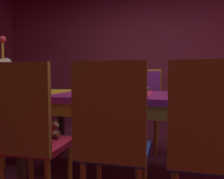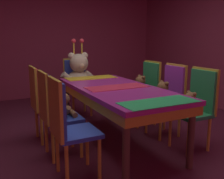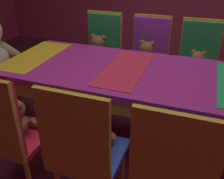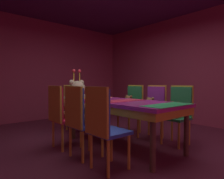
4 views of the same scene
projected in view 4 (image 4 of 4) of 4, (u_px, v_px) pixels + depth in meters
ground_plane at (122, 146)px, 3.19m from camera, size 7.90×7.90×0.00m
wall_back at (44, 70)px, 5.56m from camera, size 5.20×0.12×2.80m
wall_right at (198, 68)px, 4.85m from camera, size 0.12×6.40×2.80m
banquet_table at (122, 106)px, 3.17m from camera, size 0.90×2.02×0.75m
chair_left_0 at (102, 120)px, 2.24m from camera, size 0.42×0.41×0.98m
chair_left_1 at (78, 115)px, 2.63m from camera, size 0.42×0.41×0.98m
teddy_left_1 at (87, 115)px, 2.73m from camera, size 0.23×0.30×0.29m
chair_left_2 at (60, 111)px, 3.03m from camera, size 0.42×0.41×0.98m
teddy_left_2 at (68, 111)px, 3.13m from camera, size 0.21×0.28×0.26m
chair_right_0 at (179, 108)px, 3.32m from camera, size 0.42×0.41×0.98m
teddy_right_0 at (175, 111)px, 3.23m from camera, size 0.21×0.28×0.26m
chair_right_1 at (154, 106)px, 3.71m from camera, size 0.42×0.41×0.98m
teddy_right_1 at (150, 107)px, 3.62m from camera, size 0.25×0.33×0.31m
chair_right_2 at (133, 103)px, 4.12m from camera, size 0.42×0.41×0.98m
teddy_right_2 at (128, 104)px, 4.02m from camera, size 0.26×0.34×0.32m
throne_chair at (74, 102)px, 4.33m from camera, size 0.41×0.42×0.98m
king_teddy_bear at (78, 97)px, 4.20m from camera, size 0.67×0.52×0.87m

